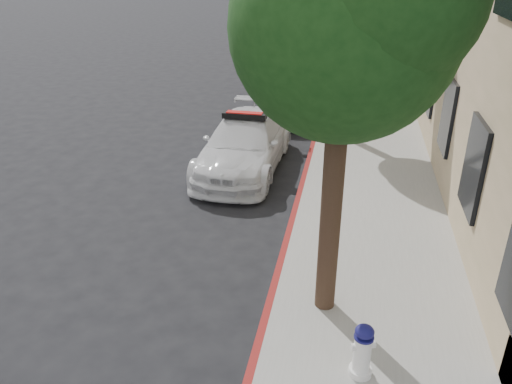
{
  "coord_description": "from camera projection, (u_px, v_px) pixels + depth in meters",
  "views": [
    {
      "loc": [
        3.07,
        -8.29,
        5.03
      ],
      "look_at": [
        1.43,
        -0.01,
        1.0
      ],
      "focal_mm": 35.0,
      "sensor_mm": 36.0,
      "label": 1
    }
  ],
  "objects": [
    {
      "name": "ground",
      "position": [
        187.0,
        231.0,
        10.04
      ],
      "size": [
        120.0,
        120.0,
        0.0
      ],
      "primitive_type": "plane",
      "color": "black",
      "rests_on": "ground"
    },
    {
      "name": "sidewalk",
      "position": [
        367.0,
        104.0,
        18.23
      ],
      "size": [
        3.2,
        50.0,
        0.15
      ],
      "primitive_type": "cube",
      "color": "gray",
      "rests_on": "ground"
    },
    {
      "name": "curb_strip",
      "position": [
        325.0,
        102.0,
        18.5
      ],
      "size": [
        0.12,
        50.0,
        0.15
      ],
      "primitive_type": "cube",
      "color": "maroon",
      "rests_on": "ground"
    },
    {
      "name": "tree_near",
      "position": [
        347.0,
        25.0,
        5.91
      ],
      "size": [
        2.92,
        2.82,
        5.62
      ],
      "color": "black",
      "rests_on": "sidewalk"
    },
    {
      "name": "police_car",
      "position": [
        245.0,
        143.0,
        12.69
      ],
      "size": [
        1.99,
        4.7,
        1.5
      ],
      "rotation": [
        0.0,
        0.0,
        -0.02
      ],
      "color": "white",
      "rests_on": "ground"
    },
    {
      "name": "parked_car_mid",
      "position": [
        297.0,
        94.0,
        16.96
      ],
      "size": [
        1.91,
        4.35,
        1.46
      ],
      "primitive_type": "imported",
      "rotation": [
        0.0,
        0.0,
        -0.04
      ],
      "color": "black",
      "rests_on": "ground"
    },
    {
      "name": "parked_car_far",
      "position": [
        306.0,
        68.0,
        21.11
      ],
      "size": [
        1.56,
        4.19,
        1.37
      ],
      "primitive_type": "imported",
      "rotation": [
        0.0,
        0.0,
        -0.03
      ],
      "color": "black",
      "rests_on": "ground"
    },
    {
      "name": "fire_hydrant",
      "position": [
        362.0,
        351.0,
        6.26
      ],
      "size": [
        0.33,
        0.3,
        0.77
      ],
      "rotation": [
        0.0,
        0.0,
        0.4
      ],
      "color": "white",
      "rests_on": "sidewalk"
    }
  ]
}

